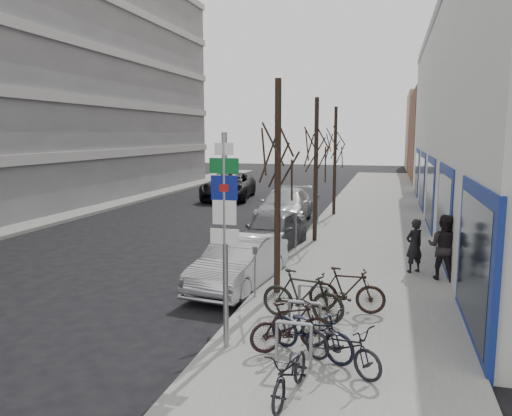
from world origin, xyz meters
The scene contains 25 objects.
ground centered at (0.00, 0.00, 0.00)m, with size 120.00×120.00×0.00m, color black.
sidewalk_east centered at (4.50, 10.00, 0.07)m, with size 5.00×70.00×0.15m, color slate.
sidewalk_west centered at (-11.00, 10.00, 0.07)m, with size 3.00×70.00×0.15m, color slate.
brick_building_far centered at (13.00, 40.00, 4.00)m, with size 12.00×14.00×8.00m, color brown.
tan_building_far centered at (13.50, 55.00, 4.50)m, with size 13.00×12.00×9.00m, color #937A5B.
highway_sign_pole centered at (2.40, -0.01, 2.46)m, with size 0.55×0.10×4.20m.
bike_rack centered at (3.80, 0.60, 0.66)m, with size 0.66×2.26×0.83m.
tree_near centered at (2.60, 3.50, 4.10)m, with size 1.80×1.80×5.50m.
tree_mid centered at (2.60, 10.00, 4.10)m, with size 1.80×1.80×5.50m.
tree_far centered at (2.60, 16.50, 4.10)m, with size 1.80×1.80×5.50m.
meter_front centered at (2.15, 3.00, 0.92)m, with size 0.10×0.08×1.27m.
meter_mid centered at (2.15, 8.50, 0.92)m, with size 0.10×0.08×1.27m.
meter_back centered at (2.15, 14.00, 0.92)m, with size 0.10×0.08×1.27m.
bike_near_left centered at (3.95, -1.51, 0.62)m, with size 0.47×1.55×0.94m, color black.
bike_near_right centered at (3.62, 0.15, 0.64)m, with size 0.48×1.60×0.97m, color black.
bike_mid_curb centered at (4.02, 0.04, 0.71)m, with size 0.55×1.82×1.11m, color black.
bike_mid_inner centered at (3.57, 1.71, 0.72)m, with size 0.56×1.88×1.14m, color black.
bike_far_curb centered at (4.61, -0.37, 0.65)m, with size 0.50×1.64×1.00m, color black.
bike_far_inner centered at (4.45, 2.48, 0.68)m, with size 0.52×1.75×1.06m, color black.
parked_car_front centered at (1.40, 4.11, 0.69)m, with size 1.45×4.17×1.37m, color #B9B9BE.
parked_car_mid centered at (1.31, 8.56, 0.73)m, with size 1.73×4.29×1.46m, color #515156.
parked_car_back centered at (0.55, 14.30, 0.79)m, with size 2.21×5.43×1.58m, color #A1A1A5.
lane_car centered at (-4.75, 21.83, 0.85)m, with size 2.84×6.15×1.71m, color black.
pedestrian_near centered at (6.05, 6.37, 0.94)m, with size 0.58×0.38×1.58m, color black.
pedestrian_far centered at (6.80, 5.82, 1.08)m, with size 0.68×0.46×1.86m, color black.
Camera 1 is at (5.30, -8.56, 4.17)m, focal length 35.00 mm.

